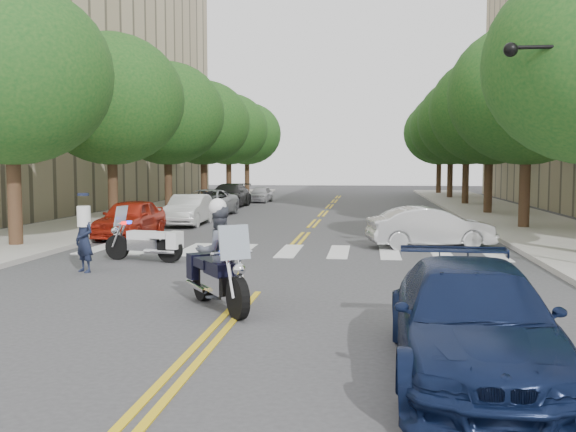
% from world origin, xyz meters
% --- Properties ---
extents(ground, '(140.00, 140.00, 0.00)m').
position_xyz_m(ground, '(0.00, 0.00, 0.00)').
color(ground, '#38383A').
rests_on(ground, ground).
extents(sidewalk_left, '(5.00, 60.00, 0.15)m').
position_xyz_m(sidewalk_left, '(-9.50, 22.00, 0.07)').
color(sidewalk_left, '#9E9991').
rests_on(sidewalk_left, ground).
extents(sidewalk_right, '(5.00, 60.00, 0.15)m').
position_xyz_m(sidewalk_right, '(9.50, 22.00, 0.07)').
color(sidewalk_right, '#9E9991').
rests_on(sidewalk_right, ground).
extents(tree_l_0, '(6.40, 6.40, 8.45)m').
position_xyz_m(tree_l_0, '(-8.80, 6.00, 5.55)').
color(tree_l_0, '#382316').
rests_on(tree_l_0, ground).
extents(tree_l_1, '(6.40, 6.40, 8.45)m').
position_xyz_m(tree_l_1, '(-8.80, 14.00, 5.55)').
color(tree_l_1, '#382316').
rests_on(tree_l_1, ground).
extents(tree_l_2, '(6.40, 6.40, 8.45)m').
position_xyz_m(tree_l_2, '(-8.80, 22.00, 5.55)').
color(tree_l_2, '#382316').
rests_on(tree_l_2, ground).
extents(tree_l_3, '(6.40, 6.40, 8.45)m').
position_xyz_m(tree_l_3, '(-8.80, 30.00, 5.55)').
color(tree_l_3, '#382316').
rests_on(tree_l_3, ground).
extents(tree_l_4, '(6.40, 6.40, 8.45)m').
position_xyz_m(tree_l_4, '(-8.80, 38.00, 5.55)').
color(tree_l_4, '#382316').
rests_on(tree_l_4, ground).
extents(tree_l_5, '(6.40, 6.40, 8.45)m').
position_xyz_m(tree_l_5, '(-8.80, 46.00, 5.55)').
color(tree_l_5, '#382316').
rests_on(tree_l_5, ground).
extents(tree_r_1, '(6.40, 6.40, 8.45)m').
position_xyz_m(tree_r_1, '(8.80, 14.00, 5.55)').
color(tree_r_1, '#382316').
rests_on(tree_r_1, ground).
extents(tree_r_2, '(6.40, 6.40, 8.45)m').
position_xyz_m(tree_r_2, '(8.80, 22.00, 5.55)').
color(tree_r_2, '#382316').
rests_on(tree_r_2, ground).
extents(tree_r_3, '(6.40, 6.40, 8.45)m').
position_xyz_m(tree_r_3, '(8.80, 30.00, 5.55)').
color(tree_r_3, '#382316').
rests_on(tree_r_3, ground).
extents(tree_r_4, '(6.40, 6.40, 8.45)m').
position_xyz_m(tree_r_4, '(8.80, 38.00, 5.55)').
color(tree_r_4, '#382316').
rests_on(tree_r_4, ground).
extents(tree_r_5, '(6.40, 6.40, 8.45)m').
position_xyz_m(tree_r_5, '(8.80, 46.00, 5.55)').
color(tree_r_5, '#382316').
rests_on(tree_r_5, ground).
extents(motorcycle_police, '(1.67, 2.26, 2.08)m').
position_xyz_m(motorcycle_police, '(-0.39, -1.55, 0.92)').
color(motorcycle_police, black).
rests_on(motorcycle_police, ground).
extents(motorcycle_parked, '(2.38, 0.86, 1.54)m').
position_xyz_m(motorcycle_parked, '(-3.62, 3.94, 0.54)').
color(motorcycle_parked, black).
rests_on(motorcycle_parked, ground).
extents(officer_standing, '(0.70, 0.63, 1.61)m').
position_xyz_m(officer_standing, '(-4.64, 2.00, 0.80)').
color(officer_standing, '#161C31').
rests_on(officer_standing, ground).
extents(convertible, '(4.24, 2.21, 1.33)m').
position_xyz_m(convertible, '(4.46, 7.92, 0.67)').
color(convertible, '#B8B8BA').
rests_on(convertible, ground).
extents(sedan_blue, '(2.11, 4.97, 1.43)m').
position_xyz_m(sedan_blue, '(3.75, -5.00, 0.72)').
color(sedan_blue, '#0D1839').
rests_on(sedan_blue, ground).
extents(parked_car_a, '(1.70, 4.21, 1.43)m').
position_xyz_m(parked_car_a, '(-6.30, 9.50, 0.72)').
color(parked_car_a, '#B02312').
rests_on(parked_car_a, ground).
extents(parked_car_b, '(1.55, 4.18, 1.37)m').
position_xyz_m(parked_car_b, '(-5.49, 14.50, 0.68)').
color(parked_car_b, silver).
rests_on(parked_car_b, ground).
extents(parked_car_c, '(2.71, 5.19, 1.40)m').
position_xyz_m(parked_car_c, '(-5.94, 19.50, 0.70)').
color(parked_car_c, '#96989D').
rests_on(parked_car_c, ground).
extents(parked_car_d, '(2.27, 5.22, 1.49)m').
position_xyz_m(parked_car_d, '(-6.30, 26.56, 0.75)').
color(parked_car_d, black).
rests_on(parked_car_d, ground).
extents(parked_car_e, '(1.50, 3.48, 1.17)m').
position_xyz_m(parked_car_e, '(-5.20, 32.14, 0.58)').
color(parked_car_e, '#AAAAB0').
rests_on(parked_car_e, ground).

